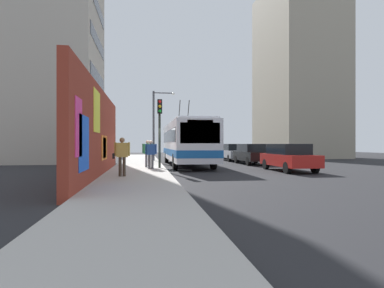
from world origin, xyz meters
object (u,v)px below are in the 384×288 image
at_px(pedestrian_near_wall, 122,153).
at_px(parked_car_red, 288,157).
at_px(pedestrian_midblock, 148,151).
at_px(parked_car_silver, 234,152).
at_px(parked_car_navy, 219,151).
at_px(city_bus, 187,142).
at_px(traffic_light, 160,122).
at_px(parked_car_black, 252,154).
at_px(pedestrian_at_curb, 151,152).
at_px(street_lamp, 156,120).

bearing_deg(pedestrian_near_wall, parked_car_red, -71.30).
bearing_deg(pedestrian_midblock, parked_car_silver, -41.17).
relative_size(parked_car_red, pedestrian_near_wall, 2.66).
xyz_separation_m(parked_car_red, parked_car_navy, (17.48, 0.00, -0.00)).
height_order(parked_car_red, parked_car_navy, same).
height_order(city_bus, pedestrian_midblock, city_bus).
relative_size(city_bus, traffic_light, 2.84).
relative_size(parked_car_red, parked_car_black, 1.01).
xyz_separation_m(parked_car_silver, pedestrian_near_wall, (-14.67, 9.23, 0.32)).
xyz_separation_m(city_bus, pedestrian_at_curb, (-4.61, 2.67, -0.65)).
height_order(pedestrian_at_curb, pedestrian_near_wall, pedestrian_near_wall).
bearing_deg(pedestrian_at_curb, traffic_light, -45.54).
bearing_deg(pedestrian_near_wall, pedestrian_midblock, -12.26).
xyz_separation_m(traffic_light, street_lamp, (8.77, -0.14, 0.74)).
height_order(parked_car_red, street_lamp, street_lamp).
bearing_deg(parked_car_silver, parked_car_black, 180.00).
relative_size(pedestrian_at_curb, pedestrian_midblock, 0.99).
distance_m(parked_car_black, pedestrian_midblock, 8.98).
relative_size(parked_car_navy, pedestrian_near_wall, 2.58).
bearing_deg(pedestrian_near_wall, traffic_light, -21.80).
distance_m(pedestrian_at_curb, traffic_light, 1.95).
relative_size(parked_car_red, traffic_light, 1.11).
bearing_deg(street_lamp, pedestrian_at_curb, 175.93).
relative_size(parked_car_red, parked_car_silver, 0.96).
distance_m(parked_car_silver, street_lamp, 7.83).
distance_m(parked_car_silver, pedestrian_midblock, 12.22).
xyz_separation_m(parked_car_black, parked_car_silver, (5.21, -0.00, 0.00)).
relative_size(pedestrian_at_curb, traffic_light, 0.40).
bearing_deg(street_lamp, parked_car_navy, -45.33).
distance_m(parked_car_silver, traffic_light, 12.55).
xyz_separation_m(parked_car_silver, pedestrian_midblock, (-9.20, 8.04, 0.28)).
xyz_separation_m(pedestrian_at_curb, street_lamp, (9.28, -0.66, 2.54)).
bearing_deg(street_lamp, city_bus, -156.74).
bearing_deg(pedestrian_near_wall, pedestrian_at_curb, -17.97).
xyz_separation_m(city_bus, parked_car_silver, (5.87, -5.20, -0.92)).
xyz_separation_m(parked_car_navy, pedestrian_at_curb, (-16.41, 7.87, 0.27)).
bearing_deg(parked_car_silver, pedestrian_at_curb, 143.07).
bearing_deg(parked_car_black, pedestrian_near_wall, 135.68).
xyz_separation_m(parked_car_silver, pedestrian_at_curb, (-10.47, 7.87, 0.27)).
bearing_deg(parked_car_red, traffic_light, 77.85).
bearing_deg(pedestrian_near_wall, parked_car_navy, -24.13).
distance_m(parked_car_navy, traffic_light, 17.64).
relative_size(pedestrian_at_curb, street_lamp, 0.27).
relative_size(city_bus, parked_car_black, 2.56).
relative_size(parked_car_silver, street_lamp, 0.79).
distance_m(parked_car_red, street_lamp, 12.93).
height_order(pedestrian_at_curb, traffic_light, traffic_light).
relative_size(pedestrian_near_wall, traffic_light, 0.42).
distance_m(parked_car_silver, pedestrian_near_wall, 17.34).
xyz_separation_m(parked_car_silver, parked_car_navy, (5.94, 0.00, -0.00)).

